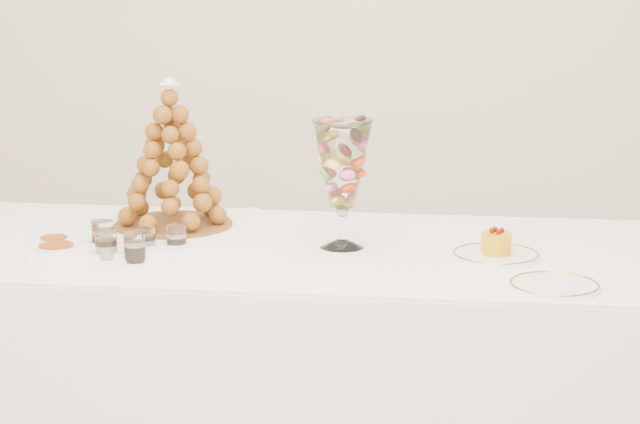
# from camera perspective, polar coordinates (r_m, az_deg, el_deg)

# --- Properties ---
(buffet_table) EXTENTS (2.17, 0.88, 0.82)m
(buffet_table) POSITION_cam_1_polar(r_m,az_deg,el_deg) (3.01, -2.13, -9.37)
(buffet_table) COLOR white
(buffet_table) RESTS_ON ground
(lace_tray) EXTENTS (0.76, 0.65, 0.02)m
(lace_tray) POSITION_cam_1_polar(r_m,az_deg,el_deg) (3.00, -8.88, -1.17)
(lace_tray) COLOR white
(lace_tray) RESTS_ON buffet_table
(macaron_vase) EXTENTS (0.16, 0.16, 0.34)m
(macaron_vase) POSITION_cam_1_polar(r_m,az_deg,el_deg) (2.82, 1.21, 2.51)
(macaron_vase) COLOR white
(macaron_vase) RESTS_ON buffet_table
(cake_plate) EXTENTS (0.23, 0.23, 0.01)m
(cake_plate) POSITION_cam_1_polar(r_m,az_deg,el_deg) (2.80, 9.36, -2.29)
(cake_plate) COLOR white
(cake_plate) RESTS_ON buffet_table
(spare_plate) EXTENTS (0.21, 0.21, 0.01)m
(spare_plate) POSITION_cam_1_polar(r_m,az_deg,el_deg) (2.56, 12.39, -3.85)
(spare_plate) COLOR white
(spare_plate) RESTS_ON buffet_table
(verrine_a) EXTENTS (0.06, 0.06, 0.08)m
(verrine_a) POSITION_cam_1_polar(r_m,az_deg,el_deg) (2.89, -11.51, -1.23)
(verrine_a) COLOR white
(verrine_a) RESTS_ON buffet_table
(verrine_b) EXTENTS (0.06, 0.06, 0.07)m
(verrine_b) POSITION_cam_1_polar(r_m,az_deg,el_deg) (2.84, -9.24, -1.51)
(verrine_b) COLOR white
(verrine_b) RESTS_ON buffet_table
(verrine_c) EXTENTS (0.06, 0.06, 0.07)m
(verrine_c) POSITION_cam_1_polar(r_m,az_deg,el_deg) (2.84, -7.67, -1.40)
(verrine_c) COLOR white
(verrine_c) RESTS_ON buffet_table
(verrine_d) EXTENTS (0.07, 0.07, 0.08)m
(verrine_d) POSITION_cam_1_polar(r_m,az_deg,el_deg) (2.78, -11.33, -1.80)
(verrine_d) COLOR white
(verrine_d) RESTS_ON buffet_table
(verrine_e) EXTENTS (0.07, 0.07, 0.07)m
(verrine_e) POSITION_cam_1_polar(r_m,az_deg,el_deg) (2.76, -9.85, -1.86)
(verrine_e) COLOR white
(verrine_e) RESTS_ON buffet_table
(ramekin_back) EXTENTS (0.08, 0.08, 0.02)m
(ramekin_back) POSITION_cam_1_polar(r_m,az_deg,el_deg) (2.95, -13.99, -1.59)
(ramekin_back) COLOR white
(ramekin_back) RESTS_ON buffet_table
(ramekin_front) EXTENTS (0.10, 0.10, 0.03)m
(ramekin_front) POSITION_cam_1_polar(r_m,az_deg,el_deg) (2.84, -13.87, -2.07)
(ramekin_front) COLOR white
(ramekin_front) RESTS_ON buffet_table
(croquembouche) EXTENTS (0.35, 0.35, 0.42)m
(croquembouche) POSITION_cam_1_polar(r_m,az_deg,el_deg) (3.01, -7.94, 3.05)
(croquembouche) COLOR brown
(croquembouche) RESTS_ON lace_tray
(mousse_cake) EXTENTS (0.08, 0.08, 0.07)m
(mousse_cake) POSITION_cam_1_polar(r_m,az_deg,el_deg) (2.79, 9.39, -1.63)
(mousse_cake) COLOR #DA9D0A
(mousse_cake) RESTS_ON cake_plate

